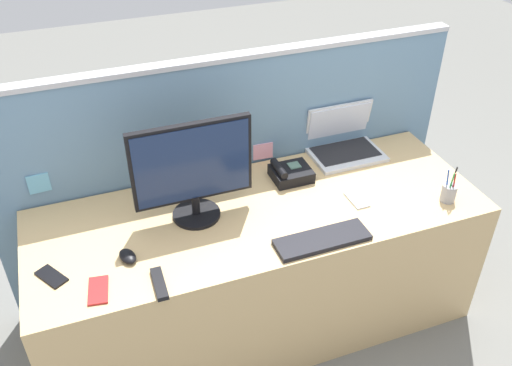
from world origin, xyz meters
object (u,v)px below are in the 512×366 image
at_px(pen_cup, 449,192).
at_px(tv_remote, 159,284).
at_px(desk_phone, 290,173).
at_px(computer_mouse_right_hand, 128,256).
at_px(cell_phone_black_slab, 51,276).
at_px(laptop, 343,142).
at_px(keyboard_main, 322,240).
at_px(cell_phone_red_case, 98,290).
at_px(desktop_monitor, 192,168).
at_px(cell_phone_white_slab, 357,199).

xyz_separation_m(pen_cup, tv_remote, (-1.38, -0.07, -0.04)).
distance_m(desk_phone, computer_mouse_right_hand, 0.90).
bearing_deg(cell_phone_black_slab, laptop, -15.93).
xyz_separation_m(keyboard_main, cell_phone_red_case, (-0.93, 0.04, -0.01)).
distance_m(desktop_monitor, laptop, 0.93).
bearing_deg(keyboard_main, pen_cup, 4.70).
bearing_deg(cell_phone_black_slab, cell_phone_red_case, -72.50).
distance_m(desktop_monitor, desk_phone, 0.57).
distance_m(laptop, computer_mouse_right_hand, 1.29).
bearing_deg(cell_phone_black_slab, keyboard_main, -41.41).
distance_m(computer_mouse_right_hand, cell_phone_red_case, 0.20).
height_order(pen_cup, tv_remote, pen_cup).
height_order(desk_phone, pen_cup, pen_cup).
distance_m(desk_phone, tv_remote, 0.91).
bearing_deg(desk_phone, computer_mouse_right_hand, -160.52).
bearing_deg(laptop, cell_phone_black_slab, -163.89).
distance_m(laptop, desk_phone, 0.39).
bearing_deg(desk_phone, cell_phone_white_slab, -50.53).
height_order(desk_phone, cell_phone_white_slab, desk_phone).
height_order(desktop_monitor, computer_mouse_right_hand, desktop_monitor).
bearing_deg(desk_phone, cell_phone_black_slab, -165.41).
bearing_deg(laptop, pen_cup, -65.00).
bearing_deg(cell_phone_red_case, desk_phone, 32.71).
height_order(cell_phone_white_slab, tv_remote, tv_remote).
bearing_deg(computer_mouse_right_hand, desktop_monitor, 12.74).
bearing_deg(cell_phone_white_slab, keyboard_main, -144.67).
xyz_separation_m(cell_phone_black_slab, tv_remote, (0.39, -0.19, 0.01)).
xyz_separation_m(desktop_monitor, tv_remote, (-0.25, -0.38, -0.24)).
relative_size(cell_phone_white_slab, cell_phone_black_slab, 0.97).
relative_size(computer_mouse_right_hand, cell_phone_black_slab, 0.72).
height_order(desktop_monitor, laptop, desktop_monitor).
xyz_separation_m(pen_cup, cell_phone_black_slab, (-1.77, 0.12, -0.04)).
distance_m(cell_phone_white_slab, cell_phone_black_slab, 1.38).
relative_size(laptop, pen_cup, 2.02).
bearing_deg(keyboard_main, computer_mouse_right_hand, 166.96).
relative_size(laptop, tv_remote, 2.17).
bearing_deg(computer_mouse_right_hand, keyboard_main, -28.90).
height_order(desk_phone, cell_phone_black_slab, desk_phone).
height_order(desk_phone, computer_mouse_right_hand, desk_phone).
bearing_deg(keyboard_main, cell_phone_white_slab, 36.12).
bearing_deg(cell_phone_white_slab, laptop, 70.63).
relative_size(computer_mouse_right_hand, tv_remote, 0.59).
height_order(cell_phone_white_slab, cell_phone_black_slab, same).
height_order(pen_cup, cell_phone_white_slab, pen_cup).
relative_size(cell_phone_black_slab, tv_remote, 0.81).
xyz_separation_m(desk_phone, cell_phone_red_case, (-0.99, -0.44, -0.03)).
height_order(desktop_monitor, cell_phone_black_slab, desktop_monitor).
xyz_separation_m(computer_mouse_right_hand, cell_phone_red_case, (-0.14, -0.14, -0.01)).
bearing_deg(desktop_monitor, cell_phone_white_slab, -12.24).
bearing_deg(computer_mouse_right_hand, laptop, 3.73).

